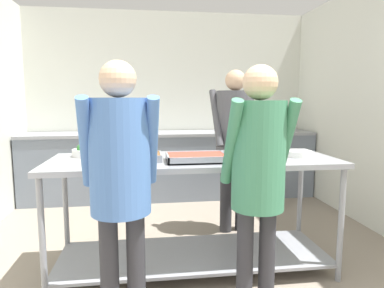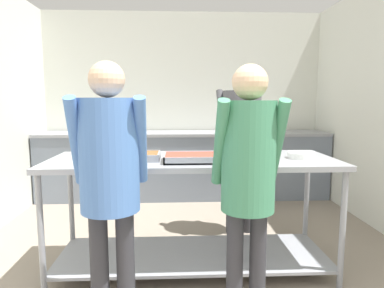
# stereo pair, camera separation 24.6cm
# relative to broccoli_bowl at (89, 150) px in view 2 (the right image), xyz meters

# --- Properties ---
(wall_rear) EXTENTS (4.17, 0.06, 2.65)m
(wall_rear) POSITION_rel_broccoli_bowl_xyz_m (0.84, 2.30, 0.36)
(wall_rear) COLOR silver
(wall_rear) RESTS_ON ground_plane
(back_counter) EXTENTS (4.01, 0.65, 0.93)m
(back_counter) POSITION_rel_broccoli_bowl_xyz_m (0.84, 1.93, -0.50)
(back_counter) COLOR slate
(back_counter) RESTS_ON ground_plane
(serving_counter) EXTENTS (2.24, 0.79, 0.92)m
(serving_counter) POSITION_rel_broccoli_bowl_xyz_m (0.86, -0.20, -0.34)
(serving_counter) COLOR gray
(serving_counter) RESTS_ON ground_plane
(broccoli_bowl) EXTENTS (0.22, 0.22, 0.11)m
(broccoli_bowl) POSITION_rel_broccoli_bowl_xyz_m (0.00, 0.00, 0.00)
(broccoli_bowl) COLOR silver
(broccoli_bowl) RESTS_ON serving_counter
(serving_tray_vegetables) EXTENTS (0.46, 0.28, 0.05)m
(serving_tray_vegetables) POSITION_rel_broccoli_bowl_xyz_m (0.37, -0.25, -0.01)
(serving_tray_vegetables) COLOR gray
(serving_tray_vegetables) RESTS_ON serving_counter
(serving_tray_roast) EXTENTS (0.45, 0.30, 0.05)m
(serving_tray_roast) POSITION_rel_broccoli_bowl_xyz_m (0.86, -0.34, -0.01)
(serving_tray_roast) COLOR gray
(serving_tray_roast) RESTS_ON serving_counter
(sauce_pan) EXTENTS (0.45, 0.31, 0.09)m
(sauce_pan) POSITION_rel_broccoli_bowl_xyz_m (1.34, 0.01, 0.01)
(sauce_pan) COLOR gray
(sauce_pan) RESTS_ON serving_counter
(plate_stack) EXTENTS (0.22, 0.22, 0.05)m
(plate_stack) POSITION_rel_broccoli_bowl_xyz_m (1.72, -0.24, -0.01)
(plate_stack) COLOR white
(plate_stack) RESTS_ON serving_counter
(guest_serving_left) EXTENTS (0.46, 0.35, 1.60)m
(guest_serving_left) POSITION_rel_broccoli_bowl_xyz_m (0.33, -0.86, 0.03)
(guest_serving_left) COLOR #2D2D33
(guest_serving_left) RESTS_ON ground_plane
(guest_serving_right) EXTENTS (0.42, 0.32, 1.59)m
(guest_serving_right) POSITION_rel_broccoli_bowl_xyz_m (1.16, -0.88, 0.02)
(guest_serving_right) COLOR #2D2D33
(guest_serving_right) RESTS_ON ground_plane
(cook_behind_counter) EXTENTS (0.51, 0.38, 1.68)m
(cook_behind_counter) POSITION_rel_broccoli_bowl_xyz_m (1.39, 0.57, 0.07)
(cook_behind_counter) COLOR #2D2D33
(cook_behind_counter) RESTS_ON ground_plane
(water_bottle) EXTENTS (0.07, 0.07, 0.30)m
(water_bottle) POSITION_rel_broccoli_bowl_xyz_m (-0.12, 1.92, 0.11)
(water_bottle) COLOR #23602D
(water_bottle) RESTS_ON back_counter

